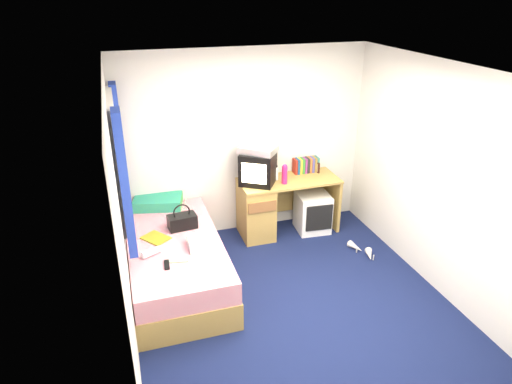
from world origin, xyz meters
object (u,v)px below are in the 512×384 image
object	(u,v)px
storage_cube	(312,212)
handbag	(182,221)
magazine	(156,238)
remote_control	(167,265)
aerosol_can	(276,173)
colour_swatch_fan	(177,261)
pink_water_bottle	(285,175)
towel	(203,242)
vcr	(258,149)
white_heels	(363,251)
crt_tv	(258,168)
picture_frame	(317,167)
desk	(268,206)
water_bottle	(151,252)
bed	(176,261)
pillow	(158,202)

from	to	relation	value
storage_cube	handbag	size ratio (longest dim) A/B	1.56
magazine	remote_control	world-z (taller)	remote_control
handbag	aerosol_can	bearing A→B (deg)	15.63
remote_control	colour_swatch_fan	bearing A→B (deg)	27.44
aerosol_can	colour_swatch_fan	bearing A→B (deg)	-140.80
storage_cube	colour_swatch_fan	xyz separation A→B (m)	(-1.96, -1.08, 0.28)
pink_water_bottle	towel	world-z (taller)	pink_water_bottle
vcr	white_heels	bearing A→B (deg)	0.82
pink_water_bottle	aerosol_can	bearing A→B (deg)	112.20
storage_cube	pink_water_bottle	world-z (taller)	pink_water_bottle
white_heels	crt_tv	bearing A→B (deg)	142.10
picture_frame	white_heels	size ratio (longest dim) A/B	0.31
picture_frame	magazine	world-z (taller)	picture_frame
vcr	remote_control	size ratio (longest dim) A/B	2.75
towel	crt_tv	bearing A→B (deg)	46.70
desk	towel	bearing A→B (deg)	-137.51
handbag	white_heels	xyz separation A→B (m)	(2.15, -0.35, -0.59)
magazine	storage_cube	bearing A→B (deg)	15.05
storage_cube	water_bottle	distance (m)	2.39
bed	white_heels	bearing A→B (deg)	-2.91
bed	remote_control	xyz separation A→B (m)	(-0.14, -0.48, 0.28)
bed	colour_swatch_fan	bearing A→B (deg)	-93.56
crt_tv	magazine	distance (m)	1.57
aerosol_can	magazine	distance (m)	1.79
picture_frame	handbag	size ratio (longest dim) A/B	0.42
vcr	colour_swatch_fan	world-z (taller)	vcr
pillow	handbag	size ratio (longest dim) A/B	1.73
storage_cube	aerosol_can	world-z (taller)	aerosol_can
bed	picture_frame	distance (m)	2.31
storage_cube	white_heels	size ratio (longest dim) A/B	1.16
pillow	storage_cube	size ratio (longest dim) A/B	1.11
bed	crt_tv	size ratio (longest dim) A/B	3.63
pink_water_bottle	remote_control	size ratio (longest dim) A/B	1.44
colour_swatch_fan	pink_water_bottle	bearing A→B (deg)	34.65
towel	pink_water_bottle	bearing A→B (deg)	34.80
desk	aerosol_can	world-z (taller)	aerosol_can
bed	white_heels	size ratio (longest dim) A/B	4.43
colour_swatch_fan	magazine	bearing A→B (deg)	106.99
crt_tv	magazine	world-z (taller)	crt_tv
picture_frame	white_heels	bearing A→B (deg)	-78.27
aerosol_can	handbag	xyz separation A→B (m)	(-1.31, -0.53, -0.21)
pillow	vcr	world-z (taller)	vcr
storage_cube	pink_water_bottle	distance (m)	0.74
handbag	water_bottle	xyz separation A→B (m)	(-0.40, -0.48, -0.05)
pillow	towel	world-z (taller)	pillow
desk	handbag	size ratio (longest dim) A/B	3.88
bed	handbag	bearing A→B (deg)	60.15
aerosol_can	picture_frame	bearing A→B (deg)	8.77
desk	storage_cube	xyz separation A→B (m)	(0.60, -0.09, -0.14)
crt_tv	colour_swatch_fan	xyz separation A→B (m)	(-1.22, -1.17, -0.41)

